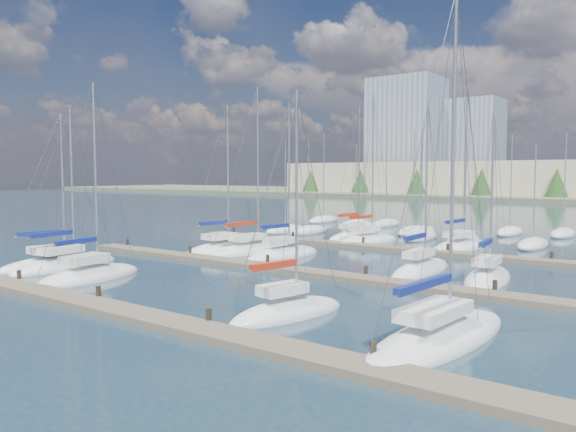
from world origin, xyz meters
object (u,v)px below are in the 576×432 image
Objects in this scene: sailboat_c at (90,276)px; sailboat_d at (288,313)px; sailboat_f at (439,338)px; sailboat_k at (421,270)px; sailboat_a at (56,265)px; sailboat_o at (368,240)px; sailboat_j at (284,254)px; sailboat_l at (488,279)px; sailboat_n at (354,237)px; sailboat_i at (252,250)px; sailboat_h at (223,249)px; sailboat_b at (66,266)px; sailboat_p at (460,247)px.

sailboat_d is at bearing -7.80° from sailboat_c.
sailboat_f is 15.98m from sailboat_k.
sailboat_o is (10.77, 26.26, 0.01)m from sailboat_a.
sailboat_k is (21.77, 13.59, 0.01)m from sailboat_a.
sailboat_j is 1.14× the size of sailboat_l.
sailboat_i is at bearing -89.92° from sailboat_n.
sailboat_k is 21.66m from sailboat_c.
sailboat_n is 15.58m from sailboat_h.
sailboat_k reaches higher than sailboat_a.
sailboat_l reaches higher than sailboat_d.
sailboat_k is (-7.00, 14.37, 0.02)m from sailboat_f.
sailboat_o reaches higher than sailboat_d.
sailboat_o is at bearing 130.26° from sailboat_k.
sailboat_i is at bearing 62.29° from sailboat_b.
sailboat_f is 1.28× the size of sailboat_l.
sailboat_i is (-15.20, 15.26, 0.00)m from sailboat_d.
sailboat_b reaches higher than sailboat_d.
sailboat_f is at bearing -24.21° from sailboat_h.
sailboat_k is at bearing 35.17° from sailboat_c.
sailboat_i reaches higher than sailboat_d.
sailboat_n reaches higher than sailboat_c.
sailboat_f is 0.96× the size of sailboat_p.
sailboat_l is at bearing -29.08° from sailboat_o.
sailboat_f is 26.88m from sailboat_i.
sailboat_f is at bearing -8.21° from sailboat_b.
sailboat_a is (-8.23, -28.10, -0.02)m from sailboat_n.
sailboat_a is at bearing -160.14° from sailboat_l.
sailboat_j is (-0.83, -12.44, -0.01)m from sailboat_o.
sailboat_f is at bearing -6.83° from sailboat_c.
sailboat_d is at bearing -39.85° from sailboat_i.
sailboat_j is at bearing 11.60° from sailboat_h.
sailboat_j is at bearing 178.18° from sailboat_k.
sailboat_d is 20.72m from sailboat_b.
sailboat_n is at bearing 87.67° from sailboat_i.
sailboat_o is 1.14× the size of sailboat_c.
sailboat_h reaches higher than sailboat_b.
sailboat_i is at bearing -98.75° from sailboat_o.
sailboat_f is 0.99× the size of sailboat_i.
sailboat_k is at bearing -76.10° from sailboat_p.
sailboat_l is at bearing 83.71° from sailboat_d.
sailboat_c is (-4.83, -27.47, -0.01)m from sailboat_o.
sailboat_d is 0.99× the size of sailboat_l.
sailboat_p is at bearing 48.99° from sailboat_b.
sailboat_f is at bearing -66.93° from sailboat_p.
sailboat_o is at bearing 92.24° from sailboat_j.
sailboat_l is at bearing -7.00° from sailboat_k.
sailboat_f is 1.25× the size of sailboat_a.
sailboat_d is 0.77× the size of sailboat_i.
sailboat_p is (11.40, -0.98, -0.02)m from sailboat_n.
sailboat_j is at bearing 147.02° from sailboat_f.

